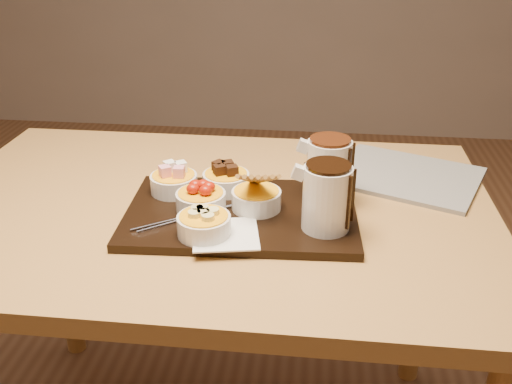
# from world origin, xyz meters

# --- Properties ---
(dining_table) EXTENTS (1.20, 0.80, 0.75)m
(dining_table) POSITION_xyz_m (0.00, 0.00, 0.65)
(dining_table) COLOR #B48443
(dining_table) RESTS_ON ground
(serving_board) EXTENTS (0.47, 0.32, 0.02)m
(serving_board) POSITION_xyz_m (0.08, -0.06, 0.76)
(serving_board) COLOR black
(serving_board) RESTS_ON dining_table
(napkin) EXTENTS (0.14, 0.14, 0.00)m
(napkin) POSITION_xyz_m (0.06, -0.16, 0.77)
(napkin) COLOR white
(napkin) RESTS_ON serving_board
(bowl_marshmallows) EXTENTS (0.10, 0.10, 0.04)m
(bowl_marshmallows) POSITION_xyz_m (-0.08, 0.01, 0.79)
(bowl_marshmallows) COLOR silver
(bowl_marshmallows) RESTS_ON serving_board
(bowl_cake) EXTENTS (0.10, 0.10, 0.04)m
(bowl_cake) POSITION_xyz_m (0.03, 0.03, 0.79)
(bowl_cake) COLOR silver
(bowl_cake) RESTS_ON serving_board
(bowl_strawberries) EXTENTS (0.10, 0.10, 0.04)m
(bowl_strawberries) POSITION_xyz_m (-0.00, -0.06, 0.79)
(bowl_strawberries) COLOR silver
(bowl_strawberries) RESTS_ON serving_board
(bowl_biscotti) EXTENTS (0.10, 0.10, 0.04)m
(bowl_biscotti) POSITION_xyz_m (0.11, -0.04, 0.79)
(bowl_biscotti) COLOR silver
(bowl_biscotti) RESTS_ON serving_board
(bowl_bananas) EXTENTS (0.10, 0.10, 0.04)m
(bowl_bananas) POSITION_xyz_m (0.02, -0.16, 0.79)
(bowl_bananas) COLOR silver
(bowl_bananas) RESTS_ON serving_board
(pitcher_dark_chocolate) EXTENTS (0.10, 0.10, 0.12)m
(pitcher_dark_chocolate) POSITION_xyz_m (0.24, -0.11, 0.83)
(pitcher_dark_chocolate) COLOR silver
(pitcher_dark_chocolate) RESTS_ON serving_board
(pitcher_milk_chocolate) EXTENTS (0.10, 0.10, 0.12)m
(pitcher_milk_chocolate) POSITION_xyz_m (0.25, 0.02, 0.83)
(pitcher_milk_chocolate) COLOR silver
(pitcher_milk_chocolate) RESTS_ON serving_board
(fondue_skewers) EXTENTS (0.17, 0.23, 0.01)m
(fondue_skewers) POSITION_xyz_m (-0.01, -0.09, 0.77)
(fondue_skewers) COLOR silver
(fondue_skewers) RESTS_ON serving_board
(newspaper) EXTENTS (0.39, 0.36, 0.01)m
(newspaper) POSITION_xyz_m (0.43, 0.18, 0.76)
(newspaper) COLOR beige
(newspaper) RESTS_ON dining_table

